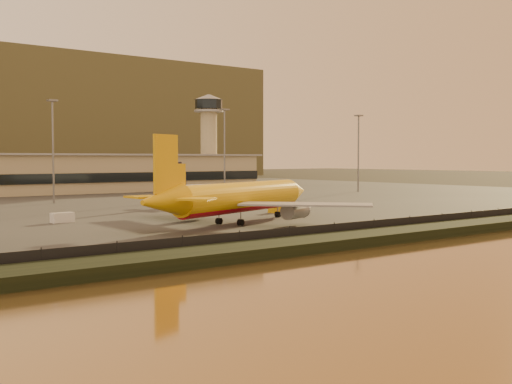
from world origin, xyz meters
TOP-DOWN VIEW (x-y plane):
  - ground at (0.00, 0.00)m, footprint 900.00×900.00m
  - embankment at (0.00, -17.00)m, footprint 320.00×7.00m
  - tarmac at (0.00, 95.00)m, footprint 320.00×220.00m
  - perimeter_fence at (0.00, -13.00)m, footprint 300.00×0.05m
  - control_tower at (70.00, 131.00)m, footprint 11.20×11.20m
  - apron_light_masts at (15.00, 75.00)m, footprint 152.20×12.20m
  - dhl_cargo_jet at (-3.30, 12.62)m, footprint 46.91×44.49m
  - white_narrowbody_jet at (21.33, 53.76)m, footprint 35.63×34.37m
  - gse_vehicle_yellow at (16.18, 25.79)m, footprint 4.11×2.60m
  - gse_vehicle_white at (-26.23, 32.58)m, footprint 3.97×2.05m

SIDE VIEW (x-z plane):
  - ground at x=0.00m, z-range 0.00..0.00m
  - tarmac at x=0.00m, z-range 0.00..0.20m
  - embankment at x=0.00m, z-range 0.00..1.40m
  - gse_vehicle_yellow at x=16.18m, z-range 0.20..1.91m
  - gse_vehicle_white at x=-26.23m, z-range 0.20..1.92m
  - perimeter_fence at x=0.00m, z-range 0.20..2.40m
  - white_narrowbody_jet at x=21.33m, z-range -1.87..8.39m
  - dhl_cargo_jet at x=-3.30m, z-range -2.72..11.77m
  - apron_light_masts at x=15.00m, z-range 3.00..28.40m
  - control_tower at x=70.00m, z-range 3.91..39.41m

